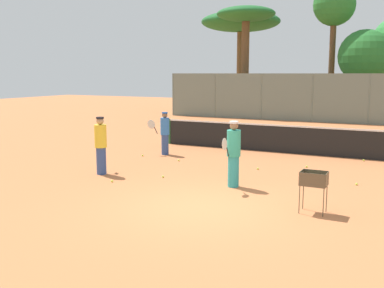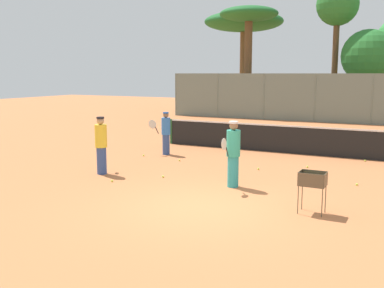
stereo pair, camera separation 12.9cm
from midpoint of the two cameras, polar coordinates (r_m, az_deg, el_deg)
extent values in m
plane|color=#C67242|center=(10.28, 0.79, -8.05)|extent=(80.00, 80.00, 0.00)
cylinder|color=#26592D|center=(19.33, -3.05, 1.61)|extent=(0.10, 0.10, 1.07)
cube|color=black|center=(17.36, 12.12, 0.48)|extent=(10.46, 0.01, 1.01)
cube|color=white|center=(17.29, 12.18, 2.23)|extent=(10.46, 0.02, 0.06)
cylinder|color=slate|center=(32.41, -2.55, 6.30)|extent=(0.08, 0.08, 3.00)
cylinder|color=slate|center=(30.93, 2.81, 6.17)|extent=(0.08, 0.08, 3.00)
cylinder|color=slate|center=(29.75, 8.65, 5.97)|extent=(0.08, 0.08, 3.00)
cylinder|color=slate|center=(28.90, 14.90, 5.68)|extent=(0.08, 0.08, 3.00)
cylinder|color=slate|center=(28.41, 21.44, 5.31)|extent=(0.08, 0.08, 3.00)
cube|color=slate|center=(28.61, 18.14, 5.51)|extent=(23.07, 0.01, 3.00)
cylinder|color=brown|center=(36.59, 6.00, 9.11)|extent=(0.52, 0.52, 6.24)
ellipsoid|color=#1E6028|center=(36.81, 6.10, 15.19)|extent=(6.20, 6.20, 1.55)
cylinder|color=brown|center=(32.86, 6.63, 9.45)|extent=(0.55, 0.55, 6.62)
ellipsoid|color=#1E6028|center=(33.11, 6.75, 16.09)|extent=(4.14, 4.14, 1.03)
cylinder|color=brown|center=(31.93, 20.73, 5.77)|extent=(0.31, 0.31, 3.08)
sphere|color=#28722D|center=(31.91, 20.99, 10.39)|extent=(3.45, 3.45, 3.45)
cylinder|color=brown|center=(32.66, 17.17, 9.20)|extent=(0.40, 0.40, 6.72)
sphere|color=#28722D|center=(32.97, 17.53, 16.51)|extent=(2.81, 2.81, 2.81)
cylinder|color=#334C8C|center=(13.78, -11.71, -2.10)|extent=(0.29, 0.29, 0.82)
cylinder|color=yellow|center=(13.65, -11.81, 0.99)|extent=(0.36, 0.36, 0.68)
sphere|color=tan|center=(13.60, -11.87, 2.88)|extent=(0.22, 0.22, 0.22)
cylinder|color=black|center=(13.59, -11.88, 3.27)|extent=(0.23, 0.23, 0.06)
cylinder|color=black|center=(14.03, -11.64, 0.51)|extent=(0.10, 0.14, 0.27)
ellipsoid|color=silver|center=(14.18, -11.59, 1.49)|extent=(0.24, 0.35, 0.43)
cylinder|color=teal|center=(12.04, 4.97, -3.49)|extent=(0.30, 0.30, 0.83)
cylinder|color=teal|center=(11.90, 5.02, 0.11)|extent=(0.37, 0.37, 0.70)
sphere|color=#8C6647|center=(11.84, 5.05, 2.31)|extent=(0.23, 0.23, 0.23)
cylinder|color=white|center=(11.83, 5.06, 2.77)|extent=(0.24, 0.24, 0.06)
cylinder|color=black|center=(11.61, 4.23, -0.98)|extent=(0.04, 0.15, 0.27)
ellipsoid|color=silver|center=(11.41, 3.84, -0.03)|extent=(0.06, 0.40, 0.43)
cylinder|color=#334C8C|center=(16.77, -3.66, -0.08)|extent=(0.27, 0.27, 0.75)
cylinder|color=blue|center=(16.68, -3.69, 2.26)|extent=(0.33, 0.33, 0.63)
sphere|color=#8C6647|center=(16.63, -3.70, 3.68)|extent=(0.20, 0.20, 0.20)
cylinder|color=#2659B2|center=(16.62, -3.70, 3.98)|extent=(0.21, 0.21, 0.05)
cylinder|color=black|center=(16.77, -4.84, 1.75)|extent=(0.15, 0.08, 0.27)
ellipsoid|color=silver|center=(16.78, -5.42, 2.50)|extent=(0.39, 0.16, 0.43)
cylinder|color=brown|center=(10.03, 13.11, -6.90)|extent=(0.02, 0.02, 0.62)
cylinder|color=brown|center=(9.93, 15.99, -7.17)|extent=(0.02, 0.02, 0.62)
cylinder|color=brown|center=(10.37, 13.59, -6.39)|extent=(0.02, 0.02, 0.62)
cylinder|color=brown|center=(10.27, 16.37, -6.65)|extent=(0.02, 0.02, 0.62)
cube|color=brown|center=(10.07, 14.83, -5.05)|extent=(0.55, 0.40, 0.01)
cube|color=brown|center=(9.84, 14.62, -4.49)|extent=(0.55, 0.01, 0.30)
cube|color=brown|center=(10.22, 15.10, -4.01)|extent=(0.55, 0.01, 0.30)
cube|color=brown|center=(10.09, 13.34, -4.11)|extent=(0.01, 0.40, 0.30)
cube|color=brown|center=(9.98, 16.41, -4.38)|extent=(0.01, 0.40, 0.30)
sphere|color=#D1E54C|center=(10.20, 14.75, -4.63)|extent=(0.07, 0.07, 0.07)
sphere|color=#D1E54C|center=(10.12, 15.25, -4.76)|extent=(0.07, 0.07, 0.07)
sphere|color=#D1E54C|center=(9.98, 13.85, -4.58)|extent=(0.07, 0.07, 0.07)
sphere|color=#D1E54C|center=(9.98, 14.15, -4.59)|extent=(0.07, 0.07, 0.07)
sphere|color=#D1E54C|center=(10.06, 14.76, -4.82)|extent=(0.07, 0.07, 0.07)
sphere|color=#D1E54C|center=(10.23, 13.80, -4.56)|extent=(0.07, 0.07, 0.07)
sphere|color=#D1E54C|center=(9.95, 15.34, -5.00)|extent=(0.07, 0.07, 0.07)
sphere|color=#D1E54C|center=(10.18, 13.82, -4.31)|extent=(0.07, 0.07, 0.07)
sphere|color=#D1E54C|center=(10.04, 15.08, -4.86)|extent=(0.07, 0.07, 0.07)
sphere|color=#D1E54C|center=(10.12, 13.78, -4.70)|extent=(0.07, 0.07, 0.07)
sphere|color=#D1E54C|center=(10.04, 15.25, -4.88)|extent=(0.07, 0.07, 0.07)
sphere|color=#D1E54C|center=(9.89, 15.98, -4.80)|extent=(0.07, 0.07, 0.07)
sphere|color=#D1E54C|center=(9.98, 14.81, -4.93)|extent=(0.07, 0.07, 0.07)
sphere|color=#D1E54C|center=(15.55, -1.95, -2.06)|extent=(0.07, 0.07, 0.07)
sphere|color=#D1E54C|center=(14.94, 14.11, -2.80)|extent=(0.07, 0.07, 0.07)
sphere|color=#D1E54C|center=(16.61, 20.76, -1.94)|extent=(0.07, 0.07, 0.07)
sphere|color=#D1E54C|center=(13.13, -3.98, -4.15)|extent=(0.07, 0.07, 0.07)
sphere|color=#D1E54C|center=(16.55, -6.52, -1.44)|extent=(0.07, 0.07, 0.07)
sphere|color=#D1E54C|center=(13.01, 19.91, -4.80)|extent=(0.07, 0.07, 0.07)
sphere|color=#D1E54C|center=(12.79, -10.40, -4.64)|extent=(0.07, 0.07, 0.07)
sphere|color=#D1E54C|center=(14.31, 8.11, -3.12)|extent=(0.07, 0.07, 0.07)
cube|color=#3F4C8C|center=(32.19, 13.59, 4.17)|extent=(4.20, 1.70, 0.90)
cube|color=#33383D|center=(32.18, 13.29, 5.61)|extent=(2.20, 1.50, 0.70)
camera|label=1|loc=(0.06, -90.29, -0.05)|focal=42.00mm
camera|label=2|loc=(0.06, 89.71, 0.05)|focal=42.00mm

